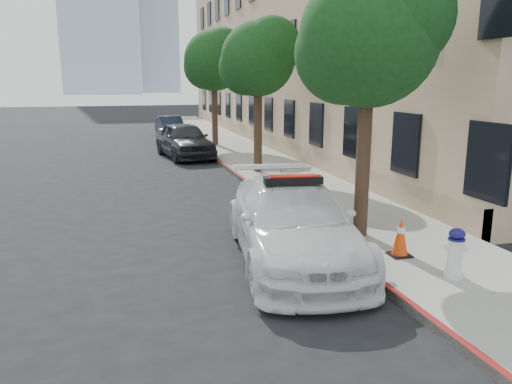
{
  "coord_description": "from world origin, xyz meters",
  "views": [
    {
      "loc": [
        -2.07,
        -11.32,
        3.42
      ],
      "look_at": [
        0.85,
        -0.99,
        1.0
      ],
      "focal_mm": 35.0,
      "sensor_mm": 36.0,
      "label": 1
    }
  ],
  "objects": [
    {
      "name": "parked_car_far",
      "position": [
        1.2,
        19.4,
        0.63
      ],
      "size": [
        1.6,
        3.93,
        1.27
      ],
      "primitive_type": "imported",
      "rotation": [
        0.0,
        0.0,
        0.07
      ],
      "color": "black",
      "rests_on": "ground"
    },
    {
      "name": "sidewalk",
      "position": [
        3.6,
        10.0,
        0.07
      ],
      "size": [
        3.2,
        50.0,
        0.15
      ],
      "primitive_type": "cube",
      "color": "gray",
      "rests_on": "ground"
    },
    {
      "name": "building",
      "position": [
        9.2,
        15.0,
        5.0
      ],
      "size": [
        8.0,
        36.0,
        10.0
      ],
      "primitive_type": "cube",
      "color": "tan",
      "rests_on": "ground"
    },
    {
      "name": "fire_hydrant",
      "position": [
        3.32,
        -4.59,
        0.57
      ],
      "size": [
        0.36,
        0.33,
        0.86
      ],
      "rotation": [
        0.0,
        0.0,
        -0.39
      ],
      "color": "silver",
      "rests_on": "sidewalk"
    },
    {
      "name": "tower_right",
      "position": [
        9.0,
        135.0,
        22.0
      ],
      "size": [
        14.0,
        14.0,
        44.0
      ],
      "primitive_type": "cube",
      "color": "#9EA8B7",
      "rests_on": "ground"
    },
    {
      "name": "tree_near",
      "position": [
        2.93,
        -2.01,
        4.27
      ],
      "size": [
        2.92,
        2.82,
        5.62
      ],
      "color": "black",
      "rests_on": "sidewalk"
    },
    {
      "name": "parked_car_mid",
      "position": [
        0.91,
        11.03,
        0.79
      ],
      "size": [
        2.49,
        4.84,
        1.58
      ],
      "primitive_type": "imported",
      "rotation": [
        0.0,
        0.0,
        0.14
      ],
      "color": "black",
      "rests_on": "ground"
    },
    {
      "name": "curb_strip",
      "position": [
        2.06,
        10.0,
        0.07
      ],
      "size": [
        0.12,
        50.0,
        0.15
      ],
      "primitive_type": "cube",
      "color": "maroon",
      "rests_on": "ground"
    },
    {
      "name": "tree_far",
      "position": [
        2.93,
        13.99,
        4.39
      ],
      "size": [
        3.1,
        3.0,
        5.81
      ],
      "color": "black",
      "rests_on": "sidewalk"
    },
    {
      "name": "ground",
      "position": [
        0.0,
        0.0,
        0.0
      ],
      "size": [
        120.0,
        120.0,
        0.0
      ],
      "primitive_type": "plane",
      "color": "black",
      "rests_on": "ground"
    },
    {
      "name": "traffic_cone",
      "position": [
        3.01,
        -3.41,
        0.52
      ],
      "size": [
        0.4,
        0.4,
        0.75
      ],
      "rotation": [
        0.0,
        0.0,
        -0.03
      ],
      "color": "black",
      "rests_on": "sidewalk"
    },
    {
      "name": "tree_mid",
      "position": [
        2.93,
        5.99,
        4.16
      ],
      "size": [
        2.77,
        2.64,
        5.43
      ],
      "color": "black",
      "rests_on": "sidewalk"
    },
    {
      "name": "police_car",
      "position": [
        1.1,
        -2.68,
        0.76
      ],
      "size": [
        2.82,
        5.48,
        1.67
      ],
      "rotation": [
        0.0,
        0.0,
        -0.14
      ],
      "color": "silver",
      "rests_on": "ground"
    }
  ]
}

